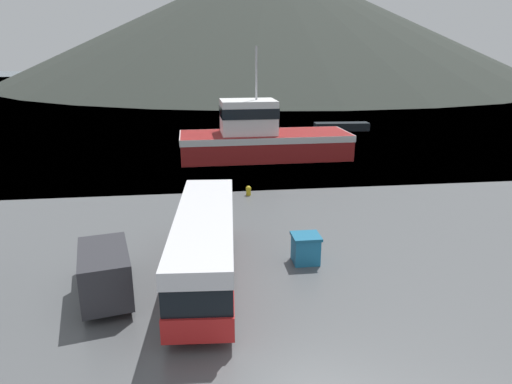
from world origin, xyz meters
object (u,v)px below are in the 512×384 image
(small_boat, at_px, (341,127))
(delivery_van, at_px, (105,270))
(fishing_boat, at_px, (261,137))
(tour_bus, at_px, (205,242))
(storage_bin, at_px, (306,248))

(small_boat, bearing_deg, delivery_van, -26.49)
(fishing_boat, distance_m, small_boat, 19.86)
(tour_bus, relative_size, fishing_boat, 0.69)
(storage_bin, height_order, small_boat, storage_bin)
(fishing_boat, xyz_separation_m, storage_bin, (-1.08, -23.68, -1.34))
(tour_bus, height_order, fishing_boat, fishing_boat)
(storage_bin, distance_m, small_boat, 41.10)
(delivery_van, relative_size, storage_bin, 3.83)
(delivery_van, bearing_deg, storage_bin, 0.65)
(delivery_van, height_order, fishing_boat, fishing_boat)
(delivery_van, distance_m, small_boat, 46.93)
(delivery_van, height_order, small_boat, delivery_van)
(tour_bus, bearing_deg, storage_bin, 15.96)
(storage_bin, xyz_separation_m, small_boat, (14.08, 38.61, -0.22))
(tour_bus, height_order, delivery_van, tour_bus)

